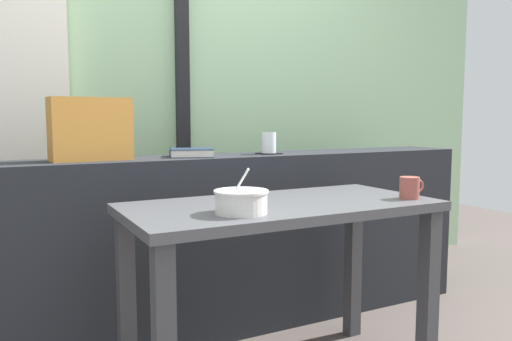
# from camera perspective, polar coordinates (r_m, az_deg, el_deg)

# --- Properties ---
(outdoor_backdrop) EXTENTS (4.80, 0.08, 2.80)m
(outdoor_backdrop) POSITION_cam_1_polar(r_m,az_deg,el_deg) (3.00, -9.99, 13.14)
(outdoor_backdrop) COLOR #9EC699
(outdoor_backdrop) RESTS_ON ground
(curtain_left_panel) EXTENTS (0.56, 0.06, 2.50)m
(curtain_left_panel) POSITION_cam_1_polar(r_m,az_deg,el_deg) (2.74, -26.34, 10.15)
(curtain_left_panel) COLOR silver
(curtain_left_panel) RESTS_ON ground
(window_divider_post) EXTENTS (0.07, 0.05, 2.60)m
(window_divider_post) POSITION_cam_1_polar(r_m,az_deg,el_deg) (2.94, -8.31, 11.35)
(window_divider_post) COLOR black
(window_divider_post) RESTS_ON ground
(dark_console_ledge) EXTENTS (2.80, 0.33, 0.85)m
(dark_console_ledge) POSITION_cam_1_polar(r_m,az_deg,el_deg) (2.43, -4.78, -8.30)
(dark_console_ledge) COLOR #23262B
(dark_console_ledge) RESTS_ON ground
(breakfast_table) EXTENTS (1.16, 0.56, 0.71)m
(breakfast_table) POSITION_cam_1_polar(r_m,az_deg,el_deg) (1.91, 2.84, -7.26)
(breakfast_table) COLOR #414145
(breakfast_table) RESTS_ON ground
(coaster_square) EXTENTS (0.10, 0.10, 0.00)m
(coaster_square) POSITION_cam_1_polar(r_m,az_deg,el_deg) (2.47, 1.44, 1.94)
(coaster_square) COLOR black
(coaster_square) RESTS_ON dark_console_ledge
(juice_glass) EXTENTS (0.07, 0.07, 0.10)m
(juice_glass) POSITION_cam_1_polar(r_m,az_deg,el_deg) (2.47, 1.45, 3.08)
(juice_glass) COLOR white
(juice_glass) RESTS_ON coaster_square
(closed_book) EXTENTS (0.24, 0.21, 0.04)m
(closed_book) POSITION_cam_1_polar(r_m,az_deg,el_deg) (2.32, -7.35, 2.01)
(closed_book) COLOR #1E2D47
(closed_book) RESTS_ON dark_console_ledge
(throw_pillow) EXTENTS (0.33, 0.16, 0.26)m
(throw_pillow) POSITION_cam_1_polar(r_m,az_deg,el_deg) (2.20, -18.19, 4.46)
(throw_pillow) COLOR #D18938
(throw_pillow) RESTS_ON dark_console_ledge
(soup_bowl) EXTENTS (0.18, 0.18, 0.15)m
(soup_bowl) POSITION_cam_1_polar(r_m,az_deg,el_deg) (1.66, -1.68, -3.57)
(soup_bowl) COLOR silver
(soup_bowl) RESTS_ON breakfast_table
(ceramic_mug) EXTENTS (0.11, 0.08, 0.08)m
(ceramic_mug) POSITION_cam_1_polar(r_m,az_deg,el_deg) (2.05, 16.98, -1.87)
(ceramic_mug) COLOR #9E4C42
(ceramic_mug) RESTS_ON breakfast_table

